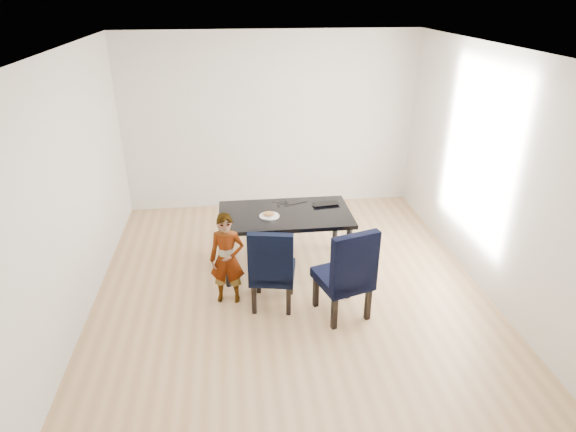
{
  "coord_description": "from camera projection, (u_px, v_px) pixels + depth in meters",
  "views": [
    {
      "loc": [
        -0.6,
        -4.76,
        3.23
      ],
      "look_at": [
        0.0,
        0.2,
        0.85
      ],
      "focal_mm": 30.0,
      "sensor_mm": 36.0,
      "label": 1
    }
  ],
  "objects": [
    {
      "name": "floor",
      "position": [
        290.0,
        288.0,
        5.72
      ],
      "size": [
        4.5,
        5.0,
        0.01
      ],
      "primitive_type": "cube",
      "color": "tan",
      "rests_on": "ground"
    },
    {
      "name": "wall_front",
      "position": [
        342.0,
        333.0,
        2.89
      ],
      "size": [
        4.5,
        0.01,
        2.7
      ],
      "primitive_type": "cube",
      "color": "silver",
      "rests_on": "ground"
    },
    {
      "name": "wall_back",
      "position": [
        270.0,
        123.0,
        7.38
      ],
      "size": [
        4.5,
        0.01,
        2.7
      ],
      "primitive_type": "cube",
      "color": "silver",
      "rests_on": "ground"
    },
    {
      "name": "plate",
      "position": [
        269.0,
        216.0,
        5.75
      ],
      "size": [
        0.26,
        0.26,
        0.01
      ],
      "primitive_type": "cylinder",
      "rotation": [
        0.0,
        0.0,
        0.07
      ],
      "color": "silver",
      "rests_on": "dining_table"
    },
    {
      "name": "chair_left",
      "position": [
        273.0,
        266.0,
        5.23
      ],
      "size": [
        0.56,
        0.57,
        0.98
      ],
      "primitive_type": "cube",
      "rotation": [
        0.0,
        0.0,
        -0.19
      ],
      "color": "black",
      "rests_on": "floor"
    },
    {
      "name": "cable_tangle",
      "position": [
        283.0,
        205.0,
        6.05
      ],
      "size": [
        0.18,
        0.18,
        0.01
      ],
      "primitive_type": "torus",
      "rotation": [
        0.0,
        0.0,
        -0.2
      ],
      "color": "black",
      "rests_on": "dining_table"
    },
    {
      "name": "sandwich",
      "position": [
        269.0,
        214.0,
        5.73
      ],
      "size": [
        0.16,
        0.12,
        0.06
      ],
      "primitive_type": "ellipsoid",
      "rotation": [
        0.0,
        0.0,
        0.4
      ],
      "color": "#A9743C",
      "rests_on": "plate"
    },
    {
      "name": "child",
      "position": [
        227.0,
        259.0,
        5.28
      ],
      "size": [
        0.42,
        0.31,
        1.07
      ],
      "primitive_type": "imported",
      "rotation": [
        0.0,
        0.0,
        -0.15
      ],
      "color": "orange",
      "rests_on": "floor"
    },
    {
      "name": "laptop",
      "position": [
        325.0,
        203.0,
        6.09
      ],
      "size": [
        0.36,
        0.25,
        0.03
      ],
      "primitive_type": "imported",
      "rotation": [
        0.0,
        0.0,
        3.26
      ],
      "color": "black",
      "rests_on": "dining_table"
    },
    {
      "name": "chair_right",
      "position": [
        343.0,
        271.0,
        5.06
      ],
      "size": [
        0.64,
        0.66,
        1.07
      ],
      "primitive_type": "cube",
      "rotation": [
        0.0,
        0.0,
        0.29
      ],
      "color": "black",
      "rests_on": "floor"
    },
    {
      "name": "wall_right",
      "position": [
        490.0,
        173.0,
        5.38
      ],
      "size": [
        0.01,
        5.0,
        2.7
      ],
      "primitive_type": "cube",
      "color": "white",
      "rests_on": "ground"
    },
    {
      "name": "ceiling",
      "position": [
        291.0,
        49.0,
        4.56
      ],
      "size": [
        4.5,
        5.0,
        0.01
      ],
      "primitive_type": "cube",
      "color": "white",
      "rests_on": "wall_back"
    },
    {
      "name": "dining_table",
      "position": [
        285.0,
        240.0,
        6.01
      ],
      "size": [
        1.6,
        0.9,
        0.75
      ],
      "primitive_type": "cube",
      "color": "black",
      "rests_on": "floor"
    },
    {
      "name": "wall_left",
      "position": [
        71.0,
        192.0,
        4.9
      ],
      "size": [
        0.01,
        5.0,
        2.7
      ],
      "primitive_type": "cube",
      "color": "white",
      "rests_on": "ground"
    }
  ]
}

